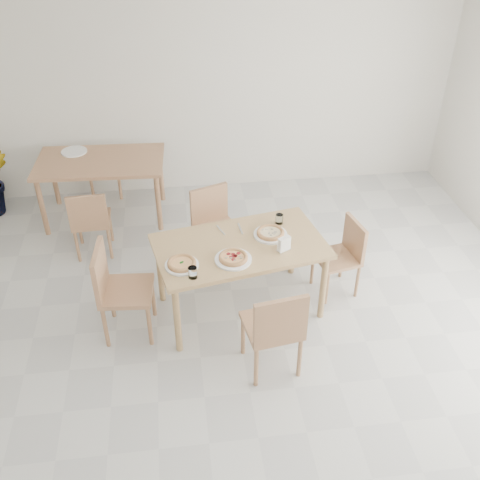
{
  "coord_description": "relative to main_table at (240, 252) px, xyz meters",
  "views": [
    {
      "loc": [
        -0.48,
        -3.02,
        3.66
      ],
      "look_at": [
        0.05,
        1.04,
        0.8
      ],
      "focal_mm": 42.0,
      "sensor_mm": 36.0,
      "label": 1
    }
  ],
  "objects": [
    {
      "name": "main_table",
      "position": [
        0.0,
        0.0,
        0.0
      ],
      "size": [
        1.65,
        1.13,
        0.75
      ],
      "rotation": [
        0.0,
        0.0,
        0.19
      ],
      "color": "tan",
      "rests_on": "ground"
    },
    {
      "name": "chair_south",
      "position": [
        0.18,
        -0.84,
        -0.15
      ],
      "size": [
        0.5,
        0.5,
        0.89
      ],
      "rotation": [
        0.0,
        0.0,
        3.29
      ],
      "color": "tan",
      "rests_on": "ground"
    },
    {
      "name": "chair_north",
      "position": [
        -0.17,
        0.82,
        -0.18
      ],
      "size": [
        0.53,
        0.53,
        0.84
      ],
      "rotation": [
        0.0,
        0.0,
        0.36
      ],
      "color": "tan",
      "rests_on": "ground"
    },
    {
      "name": "chair_west",
      "position": [
        -1.12,
        -0.17,
        -0.14
      ],
      "size": [
        0.48,
        0.48,
        0.91
      ],
      "rotation": [
        0.0,
        0.0,
        1.49
      ],
      "color": "tan",
      "rests_on": "ground"
    },
    {
      "name": "chair_east",
      "position": [
        1.04,
        0.16,
        -0.22
      ],
      "size": [
        0.45,
        0.45,
        0.78
      ],
      "rotation": [
        0.0,
        0.0,
        -1.37
      ],
      "color": "tan",
      "rests_on": "ground"
    },
    {
      "name": "plate_margherita",
      "position": [
        -0.53,
        -0.25,
        0.09
      ],
      "size": [
        0.29,
        0.29,
        0.02
      ],
      "primitive_type": "cylinder",
      "color": "white",
      "rests_on": "main_table"
    },
    {
      "name": "plate_mushroom",
      "position": [
        0.3,
        0.11,
        0.09
      ],
      "size": [
        0.31,
        0.31,
        0.02
      ],
      "primitive_type": "cylinder",
      "color": "white",
      "rests_on": "main_table"
    },
    {
      "name": "plate_pepperoni",
      "position": [
        -0.09,
        -0.22,
        0.09
      ],
      "size": [
        0.32,
        0.32,
        0.02
      ],
      "primitive_type": "cylinder",
      "color": "white",
      "rests_on": "main_table"
    },
    {
      "name": "pizza_margherita",
      "position": [
        -0.53,
        -0.25,
        0.11
      ],
      "size": [
        0.3,
        0.3,
        0.03
      ],
      "rotation": [
        0.0,
        0.0,
        0.24
      ],
      "color": "tan",
      "rests_on": "plate_margherita"
    },
    {
      "name": "pizza_mushroom",
      "position": [
        0.3,
        0.11,
        0.11
      ],
      "size": [
        0.27,
        0.27,
        0.03
      ],
      "rotation": [
        0.0,
        0.0,
        0.08
      ],
      "color": "tan",
      "rests_on": "plate_mushroom"
    },
    {
      "name": "pizza_pepperoni",
      "position": [
        -0.09,
        -0.22,
        0.11
      ],
      "size": [
        0.3,
        0.3,
        0.03
      ],
      "rotation": [
        0.0,
        0.0,
        -0.23
      ],
      "color": "tan",
      "rests_on": "plate_pepperoni"
    },
    {
      "name": "tumbler_a",
      "position": [
        -0.45,
        -0.41,
        0.13
      ],
      "size": [
        0.08,
        0.08,
        0.1
      ],
      "primitive_type": "cylinder",
      "color": "white",
      "rests_on": "main_table"
    },
    {
      "name": "tumbler_b",
      "position": [
        0.41,
        0.3,
        0.13
      ],
      "size": [
        0.07,
        0.07,
        0.09
      ],
      "primitive_type": "cylinder",
      "color": "white",
      "rests_on": "main_table"
    },
    {
      "name": "napkin_holder",
      "position": [
        0.37,
        -0.14,
        0.15
      ],
      "size": [
        0.14,
        0.11,
        0.14
      ],
      "rotation": [
        0.0,
        0.0,
        0.49
      ],
      "color": "silver",
      "rests_on": "main_table"
    },
    {
      "name": "fork_a",
      "position": [
        0.04,
        0.25,
        0.08
      ],
      "size": [
        0.03,
        0.19,
        0.01
      ],
      "primitive_type": "cube",
      "rotation": [
        0.0,
        0.0,
        0.09
      ],
      "color": "silver",
      "rests_on": "main_table"
    },
    {
      "name": "fork_b",
      "position": [
        -0.15,
        0.25,
        0.08
      ],
      "size": [
        0.07,
        0.17,
        0.01
      ],
      "primitive_type": "cube",
      "rotation": [
        0.0,
        0.0,
        0.34
      ],
      "color": "silver",
      "rests_on": "main_table"
    },
    {
      "name": "second_table",
      "position": [
        -1.37,
        1.86,
        -0.0
      ],
      "size": [
        1.48,
        0.9,
        0.75
      ],
      "rotation": [
        0.0,
        0.0,
        -0.05
      ],
      "color": "tan",
      "rests_on": "ground"
    },
    {
      "name": "chair_back_s",
      "position": [
        -1.45,
        1.07,
        -0.2
      ],
      "size": [
        0.41,
        0.41,
        0.8
      ],
      "rotation": [
        0.0,
        0.0,
        3.17
      ],
      "color": "tan",
      "rests_on": "ground"
    },
    {
      "name": "chair_back_n",
      "position": [
        -1.32,
        2.57,
        -0.14
      ],
      "size": [
        0.58,
        0.58,
        0.91
      ],
      "rotation": [
        0.0,
        0.0,
        -0.35
      ],
      "color": "tan",
      "rests_on": "ground"
    },
    {
      "name": "plate_empty",
      "position": [
        -1.68,
        2.1,
        0.09
      ],
      "size": [
        0.3,
        0.3,
        0.02
      ],
      "primitive_type": "cylinder",
      "color": "white",
      "rests_on": "second_table"
    }
  ]
}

